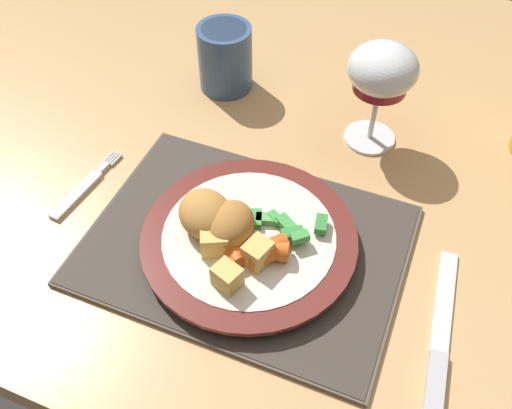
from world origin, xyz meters
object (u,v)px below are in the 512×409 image
Objects in this scene: dining_table at (303,171)px; table_knife at (440,344)px; drinking_cup at (225,57)px; wine_glass at (382,73)px; dinner_plate at (249,240)px; fork at (82,189)px.

dining_table is 0.35m from table_knife.
drinking_cup is at bearing 140.36° from table_knife.
dinner_plate is at bearing -108.72° from wine_glass.
wine_glass is at bearing 117.75° from table_knife.
table_knife is (0.22, -0.04, -0.01)m from dinner_plate.
fork is at bearing -143.29° from wine_glass.
dinner_plate is 0.22m from fork.
dinner_plate reaches higher than dining_table.
dinner_plate is 2.54× the size of drinking_cup.
dining_table is 12.30× the size of fork.
wine_glass is at bearing 71.28° from dinner_plate.
fork is (-0.22, 0.00, -0.01)m from dinner_plate.
dinner_plate is 1.90× the size of fork.
drinking_cup reaches higher than fork.
drinking_cup is (-0.14, 0.05, 0.13)m from dining_table.
wine_glass is 1.52× the size of drinking_cup.
fork is 0.27m from drinking_cup.
dinner_plate is at bearing -61.03° from drinking_cup.
wine_glass reaches higher than dining_table.
dining_table is 7.82× the size of table_knife.
table_knife is (0.22, -0.25, 0.08)m from dining_table.
drinking_cup is at bearing 161.51° from dining_table.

